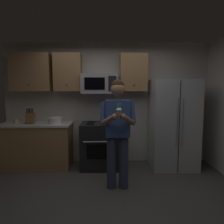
{
  "coord_description": "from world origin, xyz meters",
  "views": [
    {
      "loc": [
        0.0,
        -2.79,
        1.6
      ],
      "look_at": [
        0.09,
        0.43,
        1.25
      ],
      "focal_mm": 32.99,
      "sensor_mm": 36.0,
      "label": 1
    }
  ],
  "objects": [
    {
      "name": "ground_plane",
      "position": [
        0.0,
        0.0,
        0.0
      ],
      "size": [
        6.0,
        6.0,
        0.0
      ],
      "primitive_type": "plane",
      "color": "#474442"
    },
    {
      "name": "oven_range",
      "position": [
        -0.15,
        1.36,
        0.46
      ],
      "size": [
        0.76,
        0.7,
        0.93
      ],
      "color": "black",
      "rests_on": "ground"
    },
    {
      "name": "knife_block",
      "position": [
        -1.54,
        1.33,
        1.04
      ],
      "size": [
        0.16,
        0.15,
        0.32
      ],
      "color": "brown",
      "rests_on": "counter_left"
    },
    {
      "name": "person",
      "position": [
        0.17,
        0.42,
        1.0
      ],
      "size": [
        0.6,
        0.48,
        1.76
      ],
      "color": "#383F59",
      "rests_on": "ground"
    },
    {
      "name": "refrigerator",
      "position": [
        1.35,
        1.32,
        0.9
      ],
      "size": [
        0.9,
        0.75,
        1.8
      ],
      "color": "#B7BABF",
      "rests_on": "ground"
    },
    {
      "name": "cabinet_row_upper",
      "position": [
        -0.72,
        1.53,
        1.95
      ],
      "size": [
        2.78,
        0.36,
        0.76
      ],
      "color": "#9E7247"
    },
    {
      "name": "bowl_small_colored",
      "position": [
        -1.86,
        1.42,
        0.95
      ],
      "size": [
        0.14,
        0.14,
        0.07
      ],
      "color": "beige",
      "rests_on": "counter_left"
    },
    {
      "name": "microwave",
      "position": [
        -0.15,
        1.48,
        1.72
      ],
      "size": [
        0.74,
        0.41,
        0.4
      ],
      "color": "#9EA0A5"
    },
    {
      "name": "bowl_large_white",
      "position": [
        -1.04,
        1.34,
        0.99
      ],
      "size": [
        0.27,
        0.27,
        0.13
      ],
      "color": "white",
      "rests_on": "counter_left"
    },
    {
      "name": "wall_back",
      "position": [
        0.0,
        1.75,
        1.3
      ],
      "size": [
        4.4,
        0.1,
        2.6
      ],
      "primitive_type": "cube",
      "color": "beige",
      "rests_on": "ground"
    },
    {
      "name": "counter_left",
      "position": [
        -1.45,
        1.38,
        0.46
      ],
      "size": [
        1.44,
        0.66,
        0.92
      ],
      "color": "#9E7247",
      "rests_on": "ground"
    },
    {
      "name": "cupcake",
      "position": [
        0.17,
        0.09,
        1.29
      ],
      "size": [
        0.09,
        0.09,
        0.17
      ],
      "color": "#A87F56"
    }
  ]
}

